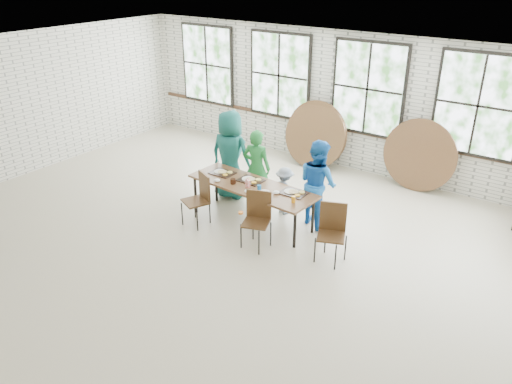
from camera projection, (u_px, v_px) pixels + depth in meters
room at (368, 91)px, 10.42m from camera, size 12.00×12.00×12.00m
dining_table at (252, 188)px, 8.79m from camera, size 2.45×0.95×0.74m
chair_near_left at (200, 195)px, 8.83m from camera, size 0.55×0.54×0.95m
chair_near_right at (257, 214)px, 8.16m from camera, size 0.54×0.53×0.95m
chair_spare at (332, 227)px, 7.78m from camera, size 0.54×0.54×0.95m
adult_teal at (230, 155)px, 9.70m from camera, size 0.92×0.66×1.76m
adult_green at (257, 168)px, 9.43m from camera, size 0.62×0.47×1.51m
toddler at (285, 191)px, 9.22m from camera, size 0.67×0.52×0.91m
adult_blue at (318, 183)px, 8.73m from camera, size 0.95×0.86×1.58m
tabletop_clutter at (255, 186)px, 8.69m from camera, size 1.97×0.64×0.11m
round_tops_leaning at (347, 141)px, 10.84m from camera, size 3.86×0.43×1.50m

